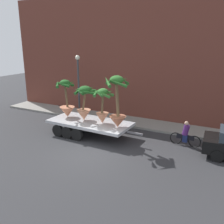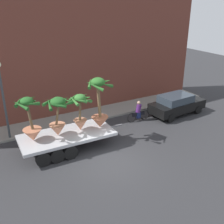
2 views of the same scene
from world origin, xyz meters
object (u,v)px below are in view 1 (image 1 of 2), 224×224
(potted_palm_front, at_px, (67,102))
(potted_palm_middle, at_px, (117,104))
(potted_palm_rear, at_px, (85,102))
(potted_palm_extra, at_px, (103,106))
(street_lamp, at_px, (78,78))
(flatbed_trailer, at_px, (87,124))
(cyclist, at_px, (185,135))

(potted_palm_front, bearing_deg, potted_palm_middle, -4.54)
(potted_palm_rear, distance_m, potted_palm_middle, 2.50)
(potted_palm_extra, height_order, street_lamp, street_lamp)
(flatbed_trailer, bearing_deg, street_lamp, 131.45)
(flatbed_trailer, bearing_deg, cyclist, 11.10)
(potted_palm_front, relative_size, potted_palm_extra, 1.14)
(cyclist, bearing_deg, potted_palm_rear, -169.86)
(cyclist, bearing_deg, potted_palm_front, -172.30)
(potted_palm_extra, bearing_deg, flatbed_trailer, -176.98)
(potted_palm_front, relative_size, street_lamp, 0.53)
(flatbed_trailer, relative_size, potted_palm_front, 2.52)
(potted_palm_extra, xyz_separation_m, cyclist, (4.98, 1.15, -1.45))
(potted_palm_rear, height_order, potted_palm_front, potted_palm_front)
(cyclist, height_order, street_lamp, street_lamp)
(potted_palm_extra, xyz_separation_m, street_lamp, (-3.72, 2.81, 1.12))
(flatbed_trailer, height_order, potted_palm_rear, potted_palm_rear)
(potted_palm_rear, relative_size, potted_palm_front, 0.90)
(potted_palm_middle, distance_m, potted_palm_extra, 1.19)
(flatbed_trailer, height_order, potted_palm_front, potted_palm_front)
(potted_palm_front, bearing_deg, potted_palm_extra, -1.70)
(potted_palm_front, distance_m, street_lamp, 3.10)
(potted_palm_front, height_order, street_lamp, street_lamp)
(cyclist, bearing_deg, potted_palm_extra, -167.03)
(potted_palm_middle, xyz_separation_m, street_lamp, (-4.84, 3.04, 0.80))
(potted_palm_middle, relative_size, potted_palm_extra, 1.39)
(street_lamp, bearing_deg, potted_palm_rear, -49.72)
(potted_palm_front, bearing_deg, potted_palm_rear, -2.66)
(potted_palm_rear, height_order, street_lamp, street_lamp)
(potted_palm_extra, bearing_deg, cyclist, 12.97)
(potted_palm_middle, height_order, potted_palm_front, potted_palm_middle)
(cyclist, relative_size, street_lamp, 0.38)
(flatbed_trailer, xyz_separation_m, potted_palm_middle, (2.31, -0.17, 1.67))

